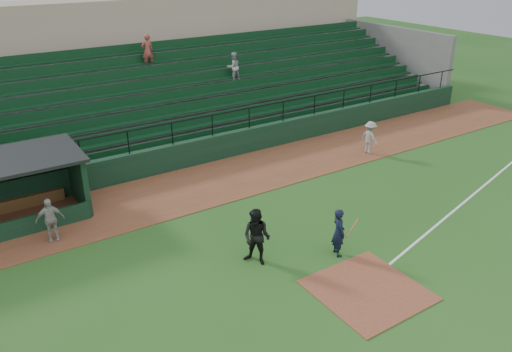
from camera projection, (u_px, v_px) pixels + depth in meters
ground at (344, 274)px, 15.59m from camera, size 90.00×90.00×0.00m
warning_track at (218, 181)px, 21.69m from camera, size 40.00×4.00×0.03m
home_plate_dirt at (368, 290)px, 14.83m from camera, size 3.00×3.00×0.03m
foul_line at (473, 195)px, 20.48m from camera, size 17.49×4.44×0.01m
stadium_structure at (140, 87)px, 27.18m from camera, size 38.00×13.08×6.40m
batter_at_plate at (339, 232)px, 16.24m from camera, size 1.06×0.71×1.65m
umpire at (257, 237)px, 15.75m from camera, size 1.09×1.15×1.88m
runner at (370, 137)px, 24.28m from camera, size 0.61×1.04×1.59m
dugout_player_a at (50, 220)px, 17.02m from camera, size 0.97×0.52×1.56m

